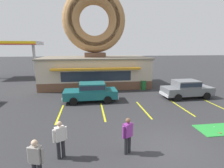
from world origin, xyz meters
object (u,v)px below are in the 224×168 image
at_px(car_teal, 91,91).
at_px(car_grey, 187,88).
at_px(trash_bin, 143,85).
at_px(pedestrian_blue_sweater_man, 128,134).
at_px(pedestrian_leather_jacket_man, 36,160).
at_px(golf_ball, 214,127).
at_px(pedestrian_hooded_kid, 60,138).

distance_m(car_teal, car_grey, 8.57).
bearing_deg(trash_bin, pedestrian_blue_sweater_man, -111.26).
bearing_deg(car_teal, trash_bin, 30.81).
xyz_separation_m(car_teal, pedestrian_leather_jacket_man, (-2.01, -8.88, 0.01)).
bearing_deg(car_grey, pedestrian_blue_sweater_man, -133.52).
distance_m(car_grey, pedestrian_blue_sweater_man, 10.43).
xyz_separation_m(golf_ball, pedestrian_blue_sweater_man, (-5.47, -1.69, 0.85)).
height_order(car_grey, pedestrian_leather_jacket_man, car_grey).
height_order(car_teal, pedestrian_leather_jacket_man, car_teal).
bearing_deg(pedestrian_blue_sweater_man, golf_ball, 17.13).
distance_m(car_teal, pedestrian_blue_sweater_man, 7.78).
xyz_separation_m(golf_ball, trash_bin, (-1.17, 9.36, 0.45)).
relative_size(pedestrian_leather_jacket_man, trash_bin, 1.64).
xyz_separation_m(car_grey, pedestrian_leather_jacket_man, (-10.58, -8.80, 0.01)).
xyz_separation_m(golf_ball, pedestrian_leather_jacket_man, (-8.87, -2.92, 0.83)).
bearing_deg(pedestrian_leather_jacket_man, car_grey, 39.73).
bearing_deg(pedestrian_leather_jacket_man, pedestrian_blue_sweater_man, 19.91).
bearing_deg(car_teal, pedestrian_blue_sweater_man, -79.72).
xyz_separation_m(pedestrian_leather_jacket_man, trash_bin, (7.69, 12.27, -0.38)).
xyz_separation_m(golf_ball, pedestrian_hooded_kid, (-8.28, -1.63, 0.85)).
bearing_deg(trash_bin, car_grey, -50.32).
xyz_separation_m(car_grey, pedestrian_blue_sweater_man, (-7.18, -7.57, 0.03)).
bearing_deg(pedestrian_hooded_kid, car_teal, 79.43).
xyz_separation_m(car_teal, pedestrian_hooded_kid, (-1.42, -7.60, 0.03)).
height_order(car_grey, pedestrian_hooded_kid, pedestrian_hooded_kid).
bearing_deg(pedestrian_blue_sweater_man, car_teal, 100.28).
distance_m(car_grey, trash_bin, 4.54).
relative_size(golf_ball, car_grey, 0.01).
relative_size(golf_ball, trash_bin, 0.04).
distance_m(car_teal, pedestrian_hooded_kid, 7.73).
bearing_deg(trash_bin, pedestrian_hooded_kid, -122.89).
height_order(pedestrian_blue_sweater_man, trash_bin, pedestrian_blue_sweater_man).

